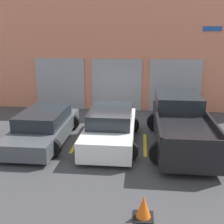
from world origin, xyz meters
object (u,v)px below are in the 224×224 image
at_px(pickup_truck, 181,123).
at_px(sedan_side, 44,127).
at_px(traffic_cone, 144,208).
at_px(sedan_white, 111,127).

xyz_separation_m(pickup_truck, sedan_side, (-5.25, -0.25, -0.23)).
bearing_deg(pickup_truck, traffic_cone, -106.61).
bearing_deg(sedan_side, traffic_cone, -49.00).
bearing_deg(traffic_cone, pickup_truck, 73.39).
relative_size(sedan_white, sedan_side, 0.95).
bearing_deg(pickup_truck, sedan_side, -177.24).
bearing_deg(sedan_side, sedan_white, -0.11).
xyz_separation_m(sedan_white, sedan_side, (-2.63, 0.00, -0.06)).
xyz_separation_m(pickup_truck, sedan_white, (-2.63, -0.26, -0.17)).
relative_size(sedan_side, traffic_cone, 8.42).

